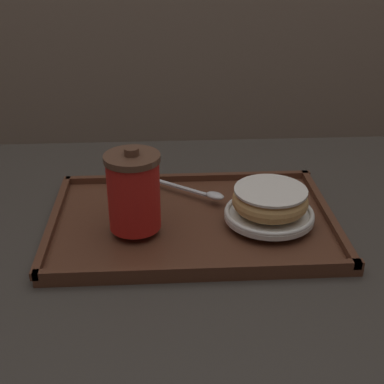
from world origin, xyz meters
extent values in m
cube|color=#38332D|center=(0.00, 0.00, 0.72)|extent=(1.03, 0.81, 0.03)
cube|color=#512D1E|center=(0.00, 0.01, 0.74)|extent=(0.47, 0.32, 0.01)
cube|color=#512D1E|center=(0.00, -0.14, 0.76)|extent=(0.47, 0.01, 0.01)
cube|color=#512D1E|center=(0.00, 0.17, 0.76)|extent=(0.47, 0.01, 0.01)
cube|color=#512D1E|center=(-0.23, 0.01, 0.76)|extent=(0.01, 0.32, 0.01)
cube|color=#512D1E|center=(0.23, 0.01, 0.76)|extent=(0.01, 0.32, 0.01)
cylinder|color=red|center=(-0.10, -0.02, 0.82)|extent=(0.08, 0.08, 0.11)
cylinder|color=brown|center=(-0.10, -0.02, 0.88)|extent=(0.09, 0.09, 0.01)
cylinder|color=brown|center=(-0.10, -0.02, 0.89)|extent=(0.02, 0.02, 0.01)
cylinder|color=white|center=(0.12, -0.01, 0.77)|extent=(0.15, 0.15, 0.01)
torus|color=white|center=(0.12, -0.01, 0.77)|extent=(0.15, 0.15, 0.01)
torus|color=tan|center=(0.12, -0.01, 0.79)|extent=(0.12, 0.12, 0.04)
cylinder|color=white|center=(0.12, -0.01, 0.81)|extent=(0.12, 0.12, 0.00)
ellipsoid|color=silver|center=(0.04, 0.07, 0.77)|extent=(0.04, 0.04, 0.01)
cube|color=silver|center=(-0.03, 0.11, 0.76)|extent=(0.11, 0.09, 0.00)
camera|label=1|loc=(-0.05, -0.76, 1.20)|focal=50.00mm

